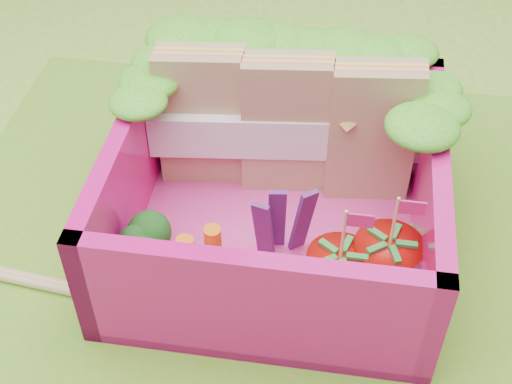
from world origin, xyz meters
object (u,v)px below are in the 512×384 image
object	(u,v)px
strawberry_right	(386,266)
sandwich_stack	(287,125)
bento_box	(276,190)
strawberry_left	(338,278)
broccoli	(141,248)

from	to	relation	value
strawberry_right	sandwich_stack	bearing A→B (deg)	128.27
bento_box	sandwich_stack	xyz separation A→B (m)	(0.00, 0.31, 0.09)
bento_box	strawberry_left	size ratio (longest dim) A/B	2.63
broccoli	strawberry_right	xyz separation A→B (m)	(0.95, 0.08, -0.03)
bento_box	broccoli	distance (m)	0.60
bento_box	sandwich_stack	size ratio (longest dim) A/B	1.09
strawberry_left	strawberry_right	xyz separation A→B (m)	(0.18, 0.08, 0.01)
bento_box	broccoli	bearing A→B (deg)	-144.56
strawberry_left	broccoli	bearing A→B (deg)	179.69
sandwich_stack	strawberry_right	bearing A→B (deg)	-51.73
sandwich_stack	strawberry_right	distance (m)	0.76
strawberry_left	bento_box	bearing A→B (deg)	129.01
sandwich_stack	broccoli	distance (m)	0.83
strawberry_right	bento_box	bearing A→B (deg)	149.61
strawberry_right	strawberry_left	bearing A→B (deg)	-155.78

